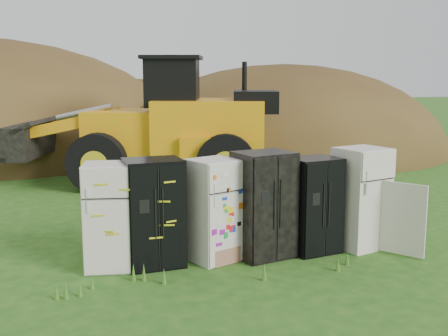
# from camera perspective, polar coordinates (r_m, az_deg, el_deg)

# --- Properties ---
(ground) EXTENTS (120.00, 120.00, 0.00)m
(ground) POSITION_cam_1_polar(r_m,az_deg,el_deg) (10.15, 2.16, -8.99)
(ground) COLOR #1F5216
(ground) RESTS_ON ground
(fridge_leftmost) EXTENTS (0.88, 0.86, 1.78)m
(fridge_leftmost) POSITION_cam_1_polar(r_m,az_deg,el_deg) (9.54, -11.63, -4.83)
(fridge_leftmost) COLOR silver
(fridge_leftmost) RESTS_ON ground
(fridge_black_side) EXTENTS (1.02, 0.84, 1.83)m
(fridge_black_side) POSITION_cam_1_polar(r_m,az_deg,el_deg) (9.54, -7.16, -4.54)
(fridge_black_side) COLOR black
(fridge_black_side) RESTS_ON ground
(fridge_sticker) EXTENTS (1.02, 0.99, 1.78)m
(fridge_sticker) POSITION_cam_1_polar(r_m,az_deg,el_deg) (9.75, -1.04, -4.30)
(fridge_sticker) COLOR silver
(fridge_sticker) RESTS_ON ground
(fridge_dark_mid) EXTENTS (1.13, 1.00, 1.88)m
(fridge_dark_mid) POSITION_cam_1_polar(r_m,az_deg,el_deg) (9.95, 4.05, -3.75)
(fridge_dark_mid) COLOR black
(fridge_dark_mid) RESTS_ON ground
(fridge_black_right) EXTENTS (1.00, 0.89, 1.74)m
(fridge_black_right) POSITION_cam_1_polar(r_m,az_deg,el_deg) (10.34, 9.03, -3.74)
(fridge_black_right) COLOR black
(fridge_black_right) RESTS_ON ground
(fridge_open_door) EXTENTS (1.05, 1.00, 1.88)m
(fridge_open_door) POSITION_cam_1_polar(r_m,az_deg,el_deg) (10.75, 13.72, -2.99)
(fridge_open_door) COLOR silver
(fridge_open_door) RESTS_ON ground
(wheel_loader) EXTENTS (8.28, 5.10, 3.73)m
(wheel_loader) POSITION_cam_1_polar(r_m,az_deg,el_deg) (16.65, -8.41, 4.78)
(wheel_loader) COLOR orange
(wheel_loader) RESTS_ON ground
(dirt_mound_right) EXTENTS (13.55, 9.94, 7.20)m
(dirt_mound_right) POSITION_cam_1_polar(r_m,az_deg,el_deg) (22.48, 6.07, 1.26)
(dirt_mound_right) COLOR #3F2B14
(dirt_mound_right) RESTS_ON ground
(dirt_mound_back) EXTENTS (16.09, 10.73, 6.01)m
(dirt_mound_back) POSITION_cam_1_polar(r_m,az_deg,el_deg) (26.96, -9.76, 2.56)
(dirt_mound_back) COLOR #3F2B14
(dirt_mound_back) RESTS_ON ground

